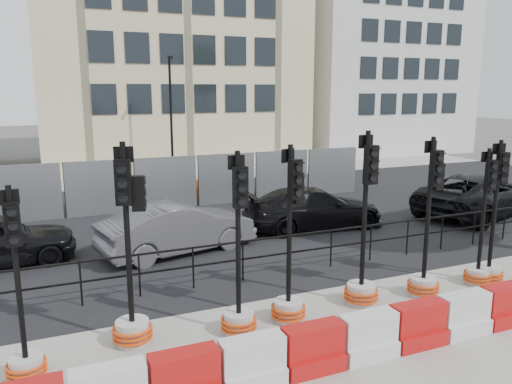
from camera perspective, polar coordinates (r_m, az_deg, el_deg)
name	(u,v)px	position (r m, az deg, el deg)	size (l,w,h in m)	color
ground	(312,292)	(11.45, 6.46, -11.29)	(120.00, 120.00, 0.00)	#51514C
sidewalk_near	(399,356)	(9.23, 16.07, -17.61)	(40.00, 6.00, 0.02)	gray
road	(214,218)	(17.55, -4.81, -3.02)	(40.00, 14.00, 0.03)	black
sidewalk_far	(159,177)	(26.07, -11.03, 1.65)	(40.00, 4.00, 0.02)	gray
building_cream	(165,12)	(32.29, -10.38, 19.59)	(15.00, 10.06, 18.00)	beige
building_white	(372,39)	(38.43, 13.08, 16.68)	(12.00, 9.06, 16.00)	silver
kerb_railing	(289,247)	(12.20, 3.76, -6.33)	(18.00, 0.04, 1.00)	black
heras_fencing	(180,186)	(19.81, -8.65, 0.66)	(14.33, 1.72, 2.00)	gray
lamp_post_far	(171,115)	(24.84, -9.67, 8.67)	(0.12, 0.56, 6.00)	black
barrier_row	(393,332)	(9.20, 15.39, -15.16)	(12.55, 0.50, 0.80)	red
traffic_signal_a	(24,342)	(8.78, -24.99, -15.24)	(0.61, 0.61, 3.10)	beige
traffic_signal_b	(131,299)	(9.18, -14.05, -11.74)	(0.71, 0.71, 3.61)	beige
traffic_signal_c	(239,298)	(9.33, -1.97, -12.02)	(0.67, 0.67, 3.41)	beige
traffic_signal_d	(290,281)	(9.79, 3.86, -10.11)	(0.68, 0.68, 3.47)	beige
traffic_signal_e	(362,270)	(10.75, 12.07, -8.73)	(0.72, 0.72, 3.65)	beige
traffic_signal_f	(426,260)	(11.49, 18.83, -7.35)	(0.69, 0.69, 3.49)	beige
traffic_signal_g	(480,258)	(12.65, 24.20, -6.86)	(0.63, 0.63, 3.18)	beige
traffic_signal_h	(490,255)	(12.85, 25.22, -6.50)	(0.66, 0.66, 3.35)	beige
car_b	(178,228)	(13.93, -8.92, -4.06)	(4.54, 2.43, 1.42)	#535359
car_c	(313,208)	(16.28, 6.57, -1.85)	(4.74, 2.22, 1.34)	black
car_d	(478,195)	(19.52, 24.08, -0.28)	(5.92, 3.96, 1.51)	black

